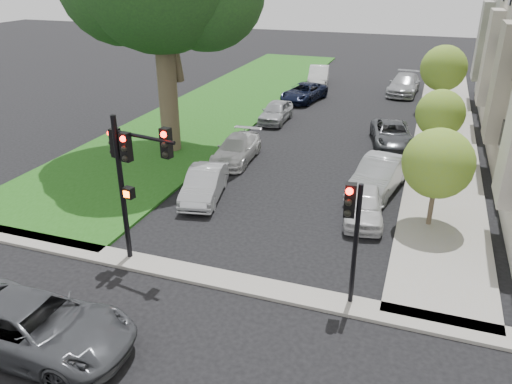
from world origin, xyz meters
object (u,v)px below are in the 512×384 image
(small_tree_b, at_px, (440,114))
(car_parked_1, at_px, (379,175))
(car_parked_8, at_px, (304,92))
(car_parked_4, at_px, (404,84))
(small_tree_a, at_px, (438,164))
(car_parked_9, at_px, (319,75))
(traffic_signal_main, at_px, (130,165))
(car_cross_near, at_px, (35,326))
(car_parked_5, at_px, (204,184))
(car_parked_7, at_px, (276,112))
(car_parked_0, at_px, (364,205))
(traffic_signal_secondary, at_px, (353,223))
(car_parked_6, at_px, (237,149))
(small_tree_c, at_px, (444,68))
(car_parked_2, at_px, (392,134))

(small_tree_b, height_order, car_parked_1, small_tree_b)
(car_parked_8, bearing_deg, car_parked_4, 46.32)
(small_tree_a, xyz_separation_m, car_parked_9, (-10.06, 24.27, -1.93))
(traffic_signal_main, relative_size, car_parked_1, 1.11)
(traffic_signal_main, bearing_deg, small_tree_b, 55.93)
(car_parked_1, bearing_deg, car_parked_8, 126.67)
(car_parked_8, bearing_deg, traffic_signal_main, -78.25)
(car_cross_near, relative_size, car_parked_5, 1.32)
(car_parked_7, xyz_separation_m, car_parked_8, (0.38, 6.00, -0.01))
(small_tree_a, relative_size, car_parked_0, 1.05)
(traffic_signal_secondary, height_order, car_parked_0, traffic_signal_secondary)
(traffic_signal_secondary, bearing_deg, car_cross_near, -147.51)
(car_parked_8, bearing_deg, traffic_signal_secondary, -61.42)
(car_parked_9, bearing_deg, car_parked_6, -99.56)
(small_tree_c, bearing_deg, car_parked_2, -106.31)
(small_tree_b, relative_size, car_parked_9, 0.80)
(car_parked_9, bearing_deg, car_parked_7, -100.35)
(small_tree_a, distance_m, car_parked_0, 3.31)
(small_tree_b, bearing_deg, traffic_signal_main, -124.07)
(small_tree_a, distance_m, car_parked_6, 11.09)
(small_tree_c, xyz_separation_m, car_parked_0, (-2.58, -18.26, -2.46))
(small_tree_a, distance_m, small_tree_c, 18.03)
(car_cross_near, xyz_separation_m, car_parked_6, (-0.18, 15.27, -0.11))
(car_cross_near, distance_m, car_parked_0, 12.90)
(small_tree_a, xyz_separation_m, traffic_signal_secondary, (-2.26, -6.11, 0.12))
(traffic_signal_main, xyz_separation_m, car_parked_5, (-0.02, 5.51, -2.96))
(car_parked_2, bearing_deg, traffic_signal_main, -125.97)
(car_parked_5, xyz_separation_m, car_parked_9, (-0.46, 24.82, 0.09))
(traffic_signal_secondary, distance_m, car_parked_5, 9.46)
(car_cross_near, relative_size, car_parked_2, 1.16)
(car_parked_2, distance_m, car_parked_6, 9.32)
(car_parked_1, distance_m, car_parked_8, 16.91)
(car_parked_2, relative_size, car_parked_9, 1.00)
(traffic_signal_main, bearing_deg, car_parked_2, 65.66)
(traffic_signal_main, xyz_separation_m, car_parked_1, (7.23, 8.93, -2.87))
(car_parked_5, distance_m, car_parked_6, 4.92)
(car_parked_0, relative_size, car_parked_1, 0.82)
(car_parked_2, height_order, car_parked_5, car_parked_5)
(small_tree_b, height_order, car_parked_8, small_tree_b)
(car_parked_2, xyz_separation_m, car_parked_9, (-7.65, 14.48, 0.12))
(car_parked_7, bearing_deg, small_tree_c, 29.75)
(car_cross_near, xyz_separation_m, car_parked_9, (-0.26, 35.18, 0.01))
(small_tree_c, bearing_deg, car_parked_5, -117.34)
(traffic_signal_main, bearing_deg, car_parked_9, 90.91)
(small_tree_a, height_order, car_parked_8, small_tree_a)
(car_parked_1, bearing_deg, car_parked_0, -83.69)
(small_tree_b, height_order, car_parked_9, small_tree_b)
(small_tree_a, height_order, car_parked_6, small_tree_a)
(small_tree_a, distance_m, car_parked_8, 20.63)
(small_tree_a, bearing_deg, car_parked_9, 112.52)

